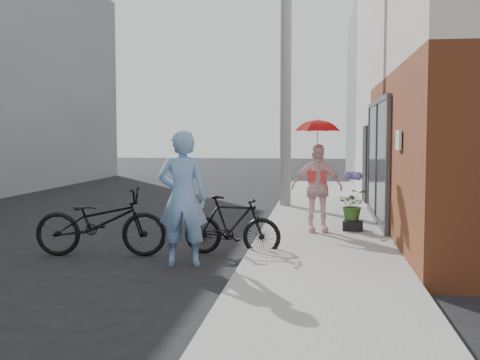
% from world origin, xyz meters
% --- Properties ---
extents(ground, '(80.00, 80.00, 0.00)m').
position_xyz_m(ground, '(0.00, 0.00, 0.00)').
color(ground, black).
rests_on(ground, ground).
extents(sidewalk, '(2.20, 24.00, 0.12)m').
position_xyz_m(sidewalk, '(2.10, 2.00, 0.06)').
color(sidewalk, gray).
rests_on(sidewalk, ground).
extents(curb, '(0.12, 24.00, 0.12)m').
position_xyz_m(curb, '(0.94, 2.00, 0.06)').
color(curb, '#9E9E99').
rests_on(curb, ground).
extents(east_building_far, '(8.00, 8.00, 7.00)m').
position_xyz_m(east_building_far, '(7.20, 16.00, 3.50)').
color(east_building_far, gray).
rests_on(east_building_far, ground).
extents(utility_pole, '(0.28, 0.28, 7.00)m').
position_xyz_m(utility_pole, '(1.10, 6.00, 3.50)').
color(utility_pole, '#9E9E99').
rests_on(utility_pole, ground).
extents(officer, '(0.76, 0.54, 1.97)m').
position_xyz_m(officer, '(0.00, -0.80, 0.99)').
color(officer, '#7AA5D9').
rests_on(officer, ground).
extents(bike_left, '(2.12, 0.95, 1.08)m').
position_xyz_m(bike_left, '(-1.42, -0.29, 0.54)').
color(bike_left, black).
rests_on(bike_left, ground).
extents(bike_right, '(1.60, 0.58, 0.94)m').
position_xyz_m(bike_right, '(0.60, 0.07, 0.47)').
color(bike_right, black).
rests_on(bike_right, ground).
extents(kimono_woman, '(1.00, 0.56, 1.62)m').
position_xyz_m(kimono_woman, '(1.92, 1.83, 0.93)').
color(kimono_woman, '#FFD5DA').
rests_on(kimono_woman, sidewalk).
extents(parasol, '(0.82, 0.82, 0.72)m').
position_xyz_m(parasol, '(1.92, 1.83, 2.10)').
color(parasol, red).
rests_on(parasol, kimono_woman).
extents(planter, '(0.39, 0.39, 0.18)m').
position_xyz_m(planter, '(2.59, 2.06, 0.21)').
color(planter, black).
rests_on(planter, sidewalk).
extents(potted_plant, '(0.54, 0.47, 0.60)m').
position_xyz_m(potted_plant, '(2.59, 2.06, 0.60)').
color(potted_plant, '#396729').
rests_on(potted_plant, planter).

